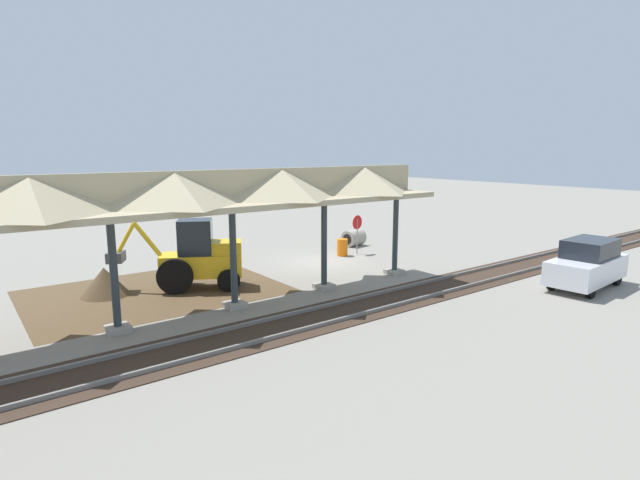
{
  "coord_description": "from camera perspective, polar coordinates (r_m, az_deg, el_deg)",
  "views": [
    {
      "loc": [
        14.78,
        19.39,
        5.59
      ],
      "look_at": [
        1.65,
        2.03,
        1.6
      ],
      "focal_mm": 28.0,
      "sensor_mm": 36.0,
      "label": 1
    }
  ],
  "objects": [
    {
      "name": "ground_plane",
      "position": [
        25.01,
        0.21,
        -2.53
      ],
      "size": [
        120.0,
        120.0,
        0.0
      ],
      "primitive_type": "plane",
      "color": "gray"
    },
    {
      "name": "dirt_work_zone",
      "position": [
        20.97,
        -18.29,
        -5.6
      ],
      "size": [
        9.44,
        7.0,
        0.01
      ],
      "primitive_type": "cube",
      "color": "brown",
      "rests_on": "ground"
    },
    {
      "name": "platform_canopy",
      "position": [
        17.42,
        -10.11,
        5.56
      ],
      "size": [
        17.29,
        3.2,
        4.9
      ],
      "color": "#9E998E",
      "rests_on": "ground"
    },
    {
      "name": "rail_tracks",
      "position": [
        20.28,
        11.74,
        -5.75
      ],
      "size": [
        60.0,
        2.58,
        0.15
      ],
      "color": "slate",
      "rests_on": "ground"
    },
    {
      "name": "stop_sign",
      "position": [
        26.74,
        4.28,
        1.56
      ],
      "size": [
        0.75,
        0.16,
        2.1
      ],
      "color": "gray",
      "rests_on": "ground"
    },
    {
      "name": "backhoe",
      "position": [
        20.7,
        -13.81,
        -1.98
      ],
      "size": [
        5.07,
        3.53,
        2.82
      ],
      "color": "yellow",
      "rests_on": "ground"
    },
    {
      "name": "dirt_mound",
      "position": [
        21.11,
        -23.3,
        -5.83
      ],
      "size": [
        3.68,
        3.68,
        2.21
      ],
      "primitive_type": "cone",
      "color": "brown",
      "rests_on": "ground"
    },
    {
      "name": "concrete_pipe",
      "position": [
        29.11,
        3.87,
        0.24
      ],
      "size": [
        1.37,
        1.16,
        0.95
      ],
      "color": "#9E9384",
      "rests_on": "ground"
    },
    {
      "name": "distant_parked_car",
      "position": [
        23.0,
        28.23,
        -2.42
      ],
      "size": [
        4.32,
        2.07,
        1.98
      ],
      "color": "silver",
      "rests_on": "ground"
    },
    {
      "name": "traffic_barrel",
      "position": [
        26.41,
        2.57,
        -0.84
      ],
      "size": [
        0.56,
        0.56,
        0.9
      ],
      "primitive_type": "cylinder",
      "color": "orange",
      "rests_on": "ground"
    }
  ]
}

